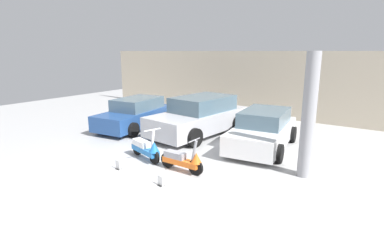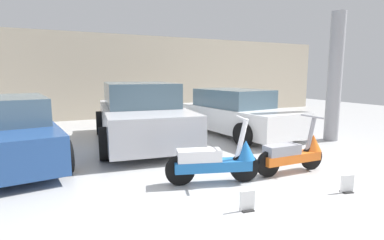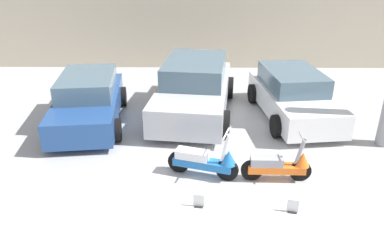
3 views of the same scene
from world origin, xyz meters
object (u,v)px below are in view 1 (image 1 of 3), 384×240
Objects in this scene: placard_near_left_scooter at (118,165)px; support_column_side at (309,116)px; scooter_front_left at (146,148)px; scooter_front_right at (183,160)px; car_rear_center at (200,116)px; car_rear_left at (136,114)px; placard_near_right_scooter at (160,181)px; car_rear_right at (263,130)px.

support_column_side is (4.42, 2.45, 1.51)m from placard_near_left_scooter.
scooter_front_right is at bearing 11.97° from scooter_front_left.
support_column_side is (4.53, -1.94, 0.91)m from car_rear_center.
car_rear_left reaches higher than placard_near_left_scooter.
placard_near_right_scooter is at bearing 28.12° from car_rear_center.
support_column_side is at bearing 43.17° from placard_near_right_scooter.
scooter_front_left is at bearing -44.71° from car_rear_right.
support_column_side reaches higher than placard_near_left_scooter.
car_rear_right reaches higher than placard_near_right_scooter.
scooter_front_left is 0.37× the size of car_rear_right.
scooter_front_left is 4.08m from car_rear_left.
car_rear_right is (1.00, 3.27, 0.26)m from scooter_front_right.
placard_near_left_scooter is (2.92, -3.69, -0.49)m from car_rear_left.
support_column_side is at bearing 40.28° from car_rear_right.
car_rear_center reaches higher than car_rear_left.
scooter_front_left is at bearing 42.09° from car_rear_left.
scooter_front_right is 5.40× the size of placard_near_right_scooter.
car_rear_right reaches higher than scooter_front_left.
car_rear_right is at bearing 57.86° from placard_near_left_scooter.
placard_near_right_scooter is at bearing 43.38° from car_rear_left.
scooter_front_left is 5.57× the size of placard_near_left_scooter.
car_rear_center is (2.82, 0.71, 0.10)m from car_rear_left.
car_rear_right is 4.93m from placard_near_left_scooter.
car_rear_center is at bearing 111.26° from placard_near_right_scooter.
scooter_front_left is at bearing -161.33° from support_column_side.
scooter_front_right is 3.43m from car_rear_right.
scooter_front_left is 3.42m from car_rear_center.
car_rear_right is 15.08× the size of placard_near_left_scooter.
scooter_front_right reaches higher than placard_near_left_scooter.
placard_near_right_scooter is at bearing -136.83° from support_column_side.
placard_near_right_scooter is 0.08× the size of support_column_side.
placard_near_left_scooter is at bearing -81.16° from scooter_front_left.
scooter_front_left reaches higher than placard_near_left_scooter.
placard_near_right_scooter is (1.77, -4.54, -0.60)m from car_rear_center.
car_rear_center reaches higher than placard_near_left_scooter.
support_column_side reaches higher than scooter_front_left.
car_rear_center is 4.91m from placard_near_right_scooter.
scooter_front_right is at bearing 32.88° from car_rear_center.
scooter_front_right is 1.85m from placard_near_left_scooter.
support_column_side is (2.76, 2.59, 1.51)m from placard_near_right_scooter.
placard_near_right_scooter is (0.05, -1.02, -0.23)m from scooter_front_right.
scooter_front_left is 1.05m from placard_near_left_scooter.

